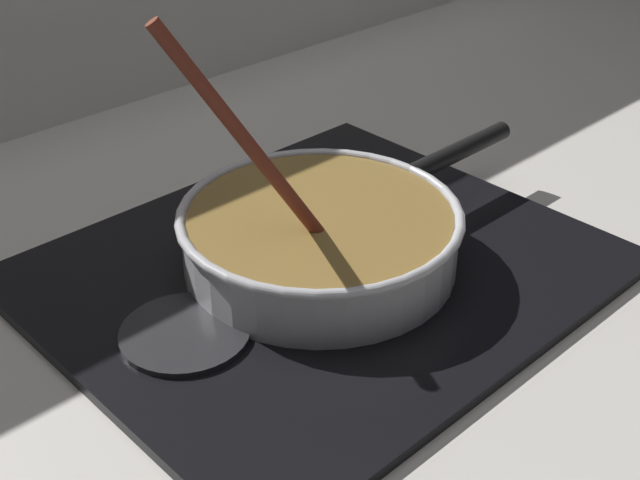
{
  "coord_description": "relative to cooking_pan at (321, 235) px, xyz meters",
  "views": [
    {
      "loc": [
        -0.5,
        -0.31,
        0.51
      ],
      "look_at": [
        0.02,
        0.24,
        0.04
      ],
      "focal_mm": 48.15,
      "sensor_mm": 36.0,
      "label": 1
    }
  ],
  "objects": [
    {
      "name": "spare_burner",
      "position": [
        -0.18,
        -0.0,
        -0.03
      ],
      "size": [
        0.12,
        0.12,
        0.01
      ],
      "primitive_type": "cylinder",
      "color": "#262628",
      "rests_on": "hob_plate"
    },
    {
      "name": "ground",
      "position": [
        -0.02,
        -0.24,
        -0.07
      ],
      "size": [
        2.4,
        1.6,
        0.04
      ],
      "primitive_type": "cube",
      "color": "beige"
    },
    {
      "name": "cooking_pan",
      "position": [
        0.0,
        0.0,
        0.0
      ],
      "size": [
        0.46,
        0.29,
        0.28
      ],
      "color": "silver",
      "rests_on": "hob_plate"
    },
    {
      "name": "burner_ring",
      "position": [
        -0.0,
        -0.0,
        -0.03
      ],
      "size": [
        0.2,
        0.2,
        0.01
      ],
      "primitive_type": "torus",
      "color": "#592D0C",
      "rests_on": "hob_plate"
    },
    {
      "name": "hob_plate",
      "position": [
        -0.0,
        -0.0,
        -0.04
      ],
      "size": [
        0.56,
        0.48,
        0.01
      ],
      "primitive_type": "cube",
      "color": "black",
      "rests_on": "ground"
    }
  ]
}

